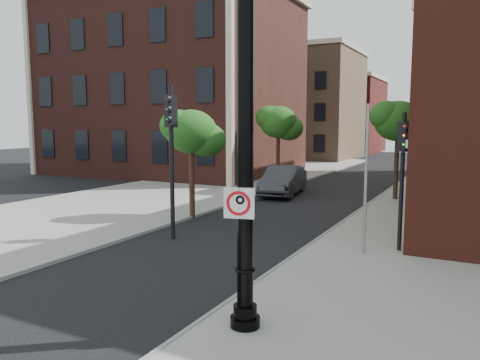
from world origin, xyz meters
The scene contains 16 objects.
ground centered at (0.00, 0.00, 0.00)m, with size 120.00×120.00×0.00m, color black.
sidewalk_right centered at (6.00, 10.00, 0.06)m, with size 8.00×60.00×0.12m, color gray.
sidewalk_left centered at (-9.00, 18.00, 0.06)m, with size 10.00×50.00×0.12m, color gray.
curb_edge centered at (2.05, 10.00, 0.07)m, with size 0.10×60.00×0.14m, color gray.
victorian_building centered at (-16.00, 23.97, 8.74)m, with size 18.60×14.60×17.95m.
bg_building_tan_a centered at (-12.00, 44.00, 6.00)m, with size 12.00×12.00×12.00m, color #89694A.
bg_building_red centered at (-12.00, 58.00, 5.00)m, with size 12.00×12.00×10.00m, color maroon.
lamppost centered at (2.99, -0.71, 3.26)m, with size 0.60×0.60×7.07m.
no_parking_sign centered at (2.95, -0.88, 2.62)m, with size 0.58×0.18×0.59m.
parked_car centered at (-3.08, 16.17, 0.84)m, with size 1.77×5.09×1.68m, color #313036.
traffic_signal_left centered at (-2.70, 4.81, 3.67)m, with size 0.40×0.47×5.44m.
traffic_signal_right centered at (4.81, 6.51, 2.99)m, with size 0.36×0.39×4.44m.
utility_pole centered at (3.89, 5.63, 2.35)m, with size 0.09×0.09×4.69m, color #999999.
street_tree_a centered at (-4.04, 8.20, 3.69)m, with size 2.60×2.35×4.69m.
street_tree_b centered at (-4.81, 19.58, 4.11)m, with size 2.89×2.61×5.21m.
street_tree_c centered at (3.03, 16.94, 4.15)m, with size 2.92×2.64×5.26m.
Camera 1 is at (6.97, -8.60, 4.13)m, focal length 35.00 mm.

